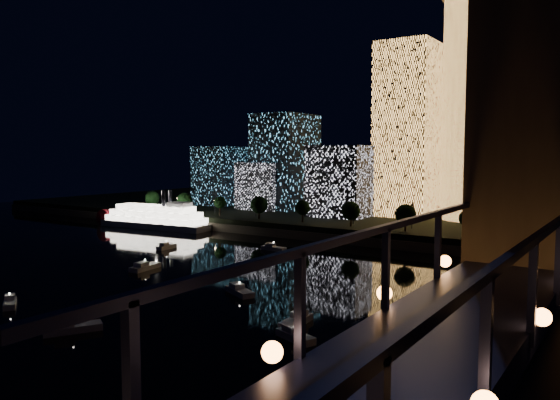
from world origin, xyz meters
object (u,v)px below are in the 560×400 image
at_px(tower_rectangular, 407,130).
at_px(riverboat, 151,218).
at_px(tower_cylindrical, 485,106).
at_px(truss_bridge, 554,252).

distance_m(tower_rectangular, riverboat, 111.18).
bearing_deg(tower_cylindrical, riverboat, -151.52).
bearing_deg(riverboat, tower_cylindrical, 28.48).
relative_size(tower_rectangular, riverboat, 1.28).
relative_size(tower_cylindrical, tower_rectangular, 1.24).
height_order(tower_cylindrical, riverboat, tower_cylindrical).
xyz_separation_m(tower_rectangular, truss_bridge, (71.61, -127.45, -23.78)).
bearing_deg(tower_rectangular, riverboat, -145.77).
bearing_deg(tower_rectangular, tower_cylindrical, 7.76).
bearing_deg(truss_bridge, tower_cylindrical, 107.77).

